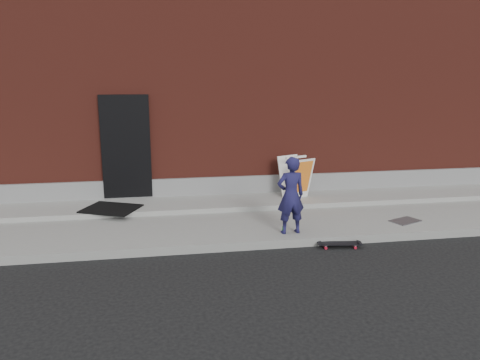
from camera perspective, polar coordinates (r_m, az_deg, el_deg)
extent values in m
plane|color=black|center=(8.18, 4.02, -8.39)|extent=(80.00, 80.00, 0.00)
cube|color=gray|center=(9.53, 1.93, -4.77)|extent=(20.00, 3.00, 0.15)
cube|color=gray|center=(10.34, 0.94, -2.62)|extent=(20.00, 1.20, 0.10)
cube|color=maroon|center=(14.53, -2.37, 11.01)|extent=(20.00, 8.00, 5.00)
cube|color=gray|center=(10.83, 0.40, -0.56)|extent=(20.00, 0.10, 0.40)
cube|color=black|center=(10.51, -13.72, 3.95)|extent=(1.05, 0.12, 2.25)
imported|color=#1C1A49|center=(8.34, 6.20, -1.88)|extent=(0.54, 0.38, 1.40)
cylinder|color=#B71229|center=(8.53, 13.60, -7.63)|extent=(0.05, 0.04, 0.05)
cylinder|color=#B71229|center=(8.39, 13.88, -8.01)|extent=(0.05, 0.04, 0.05)
cylinder|color=#B71229|center=(8.42, 10.20, -7.76)|extent=(0.05, 0.04, 0.05)
cylinder|color=#B71229|center=(8.27, 10.42, -8.14)|extent=(0.05, 0.04, 0.05)
cube|color=silver|center=(8.45, 13.75, -7.60)|extent=(0.07, 0.17, 0.02)
cube|color=silver|center=(8.33, 10.32, -7.73)|extent=(0.07, 0.17, 0.02)
cube|color=black|center=(8.38, 12.05, -7.56)|extent=(0.76, 0.29, 0.02)
cube|color=white|center=(10.35, 7.48, 0.14)|extent=(0.61, 0.45, 0.90)
cube|color=white|center=(10.65, 6.09, 0.54)|extent=(0.61, 0.45, 0.90)
cube|color=yellow|center=(10.34, 7.56, -0.13)|extent=(0.50, 0.35, 0.72)
cube|color=white|center=(10.41, 6.84, 2.77)|extent=(0.53, 0.26, 0.05)
cylinder|color=#1C8D25|center=(8.49, 5.40, -6.07)|extent=(0.07, 0.07, 0.13)
cube|color=black|center=(9.92, -15.44, -3.38)|extent=(1.30, 1.20, 0.03)
cube|color=#5B5B60|center=(9.68, 19.50, -4.72)|extent=(0.66, 0.55, 0.02)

